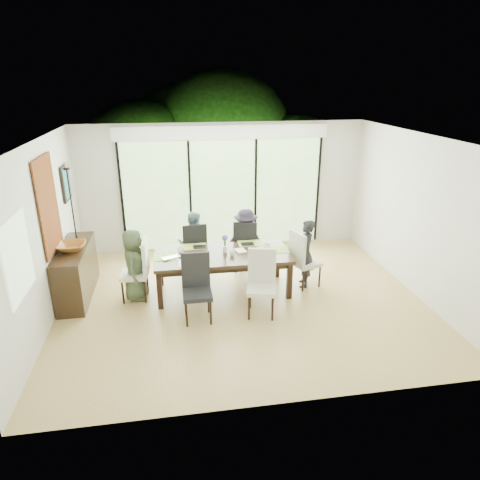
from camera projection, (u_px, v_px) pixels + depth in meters
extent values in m
cube|color=olive|center=(242.00, 300.00, 7.26)|extent=(6.00, 5.00, 0.01)
cube|color=white|center=(243.00, 138.00, 6.30)|extent=(6.00, 5.00, 0.01)
cube|color=beige|center=(223.00, 187.00, 9.09)|extent=(6.00, 0.02, 2.70)
cube|color=silver|center=(283.00, 302.00, 4.47)|extent=(6.00, 0.02, 2.70)
cube|color=silver|center=(42.00, 236.00, 6.33)|extent=(0.02, 5.00, 2.70)
cube|color=white|center=(418.00, 216.00, 7.23)|extent=(0.02, 5.00, 2.70)
cube|color=#598C3F|center=(223.00, 195.00, 9.11)|extent=(4.20, 0.02, 2.30)
cube|color=white|center=(222.00, 132.00, 8.64)|extent=(4.40, 0.06, 0.28)
cube|color=black|center=(122.00, 199.00, 8.78)|extent=(0.05, 0.04, 2.30)
cube|color=black|center=(190.00, 196.00, 9.00)|extent=(0.05, 0.04, 2.30)
cube|color=black|center=(255.00, 193.00, 9.21)|extent=(0.05, 0.04, 2.30)
cube|color=black|center=(318.00, 191.00, 9.42)|extent=(0.05, 0.04, 2.30)
cube|color=#8CAD7F|center=(18.00, 258.00, 5.17)|extent=(0.02, 0.90, 1.00)
cube|color=brown|center=(219.00, 235.00, 10.41)|extent=(6.00, 1.80, 0.10)
cube|color=brown|center=(215.00, 202.00, 10.94)|extent=(6.00, 0.08, 0.06)
sphere|color=#14380F|center=(142.00, 162.00, 11.27)|extent=(3.20, 3.20, 3.20)
sphere|color=#14380F|center=(222.00, 143.00, 12.03)|extent=(4.00, 4.00, 4.00)
sphere|color=#14380F|center=(291.00, 166.00, 11.75)|extent=(2.80, 2.80, 2.80)
sphere|color=#14380F|center=(186.00, 147.00, 12.58)|extent=(3.60, 3.60, 3.60)
cube|color=black|center=(222.00, 255.00, 7.32)|extent=(2.30, 1.05, 0.06)
cube|color=black|center=(223.00, 260.00, 7.35)|extent=(2.11, 0.86, 0.10)
cube|color=black|center=(160.00, 290.00, 6.89)|extent=(0.09, 0.09, 0.66)
cube|color=black|center=(289.00, 281.00, 7.22)|extent=(0.09, 0.09, 0.66)
cube|color=black|center=(160.00, 268.00, 7.68)|extent=(0.09, 0.09, 0.66)
cube|color=black|center=(277.00, 260.00, 8.01)|extent=(0.09, 0.09, 0.66)
imported|color=#3F4F34|center=(135.00, 265.00, 7.12)|extent=(0.44, 0.62, 1.24)
imported|color=black|center=(305.00, 254.00, 7.57)|extent=(0.47, 0.64, 1.24)
imported|color=slate|center=(193.00, 243.00, 8.04)|extent=(0.61, 0.42, 1.24)
imported|color=black|center=(246.00, 240.00, 8.19)|extent=(0.63, 0.46, 1.24)
cube|color=#86C345|center=(166.00, 257.00, 7.17)|extent=(0.42, 0.31, 0.01)
cube|color=olive|center=(276.00, 250.00, 7.45)|extent=(0.42, 0.31, 0.01)
cube|color=#93A83C|center=(195.00, 247.00, 7.61)|extent=(0.42, 0.31, 0.01)
cube|color=#92B440|center=(250.00, 243.00, 7.76)|extent=(0.42, 0.31, 0.01)
cube|color=white|center=(191.00, 263.00, 6.95)|extent=(0.42, 0.31, 0.01)
cube|color=black|center=(200.00, 247.00, 7.58)|extent=(0.25, 0.17, 0.01)
cube|color=black|center=(248.00, 244.00, 7.70)|extent=(0.23, 0.16, 0.01)
cube|color=white|center=(263.00, 252.00, 7.37)|extent=(0.29, 0.21, 0.00)
cube|color=white|center=(191.00, 262.00, 6.94)|extent=(0.25, 0.25, 0.02)
cube|color=#BF5216|center=(191.00, 261.00, 6.94)|extent=(0.19, 0.19, 0.01)
cylinder|color=silver|center=(225.00, 249.00, 7.34)|extent=(0.08, 0.08, 0.12)
cylinder|color=#337226|center=(225.00, 243.00, 7.30)|extent=(0.04, 0.04, 0.15)
sphere|color=#4651B0|center=(225.00, 238.00, 7.27)|extent=(0.11, 0.11, 0.11)
imported|color=silver|center=(172.00, 258.00, 7.09)|extent=(0.37, 0.32, 0.02)
imported|color=white|center=(181.00, 250.00, 7.33)|extent=(0.17, 0.17, 0.09)
imported|color=white|center=(232.00, 253.00, 7.22)|extent=(0.12, 0.12, 0.09)
imported|color=white|center=(267.00, 246.00, 7.51)|extent=(0.16, 0.16, 0.09)
imported|color=white|center=(236.00, 251.00, 7.39)|extent=(0.20, 0.25, 0.02)
cube|color=black|center=(77.00, 272.00, 7.27)|extent=(0.44, 1.58, 0.89)
imported|color=brown|center=(71.00, 247.00, 7.00)|extent=(0.47, 0.47, 0.11)
cylinder|color=black|center=(77.00, 239.00, 7.43)|extent=(0.10, 0.10, 0.04)
cylinder|color=black|center=(72.00, 205.00, 7.20)|extent=(0.02, 0.02, 1.24)
cylinder|color=black|center=(66.00, 169.00, 6.99)|extent=(0.10, 0.10, 0.03)
cylinder|color=silver|center=(66.00, 165.00, 6.96)|extent=(0.04, 0.04, 0.10)
cube|color=#9A4216|center=(48.00, 205.00, 6.58)|extent=(0.02, 1.00, 1.50)
cube|color=black|center=(66.00, 183.00, 7.76)|extent=(0.03, 0.55, 0.65)
cube|color=#1C5559|center=(67.00, 183.00, 7.76)|extent=(0.01, 0.45, 0.55)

